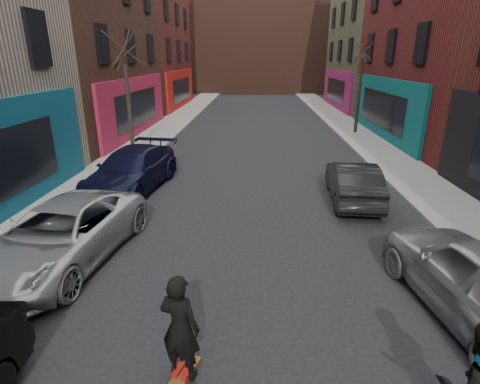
# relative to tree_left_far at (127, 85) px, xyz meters

# --- Properties ---
(sidewalk_left) EXTENTS (2.50, 84.00, 0.13)m
(sidewalk_left) POSITION_rel_tree_left_far_xyz_m (-0.05, 12.00, -3.31)
(sidewalk_left) COLOR gray
(sidewalk_left) RESTS_ON ground
(sidewalk_right) EXTENTS (2.50, 84.00, 0.13)m
(sidewalk_right) POSITION_rel_tree_left_far_xyz_m (12.45, 12.00, -3.31)
(sidewalk_right) COLOR gray
(sidewalk_right) RESTS_ON ground
(building_far) EXTENTS (40.00, 10.00, 14.00)m
(building_far) POSITION_rel_tree_left_far_xyz_m (6.20, 38.00, 3.62)
(building_far) COLOR #47281E
(building_far) RESTS_ON ground
(tree_left_far) EXTENTS (2.00, 2.00, 6.50)m
(tree_left_far) POSITION_rel_tree_left_far_xyz_m (0.00, 0.00, 0.00)
(tree_left_far) COLOR black
(tree_left_far) RESTS_ON sidewalk_left
(tree_right_far) EXTENTS (2.00, 2.00, 6.80)m
(tree_right_far) POSITION_rel_tree_left_far_xyz_m (12.40, 6.00, 0.15)
(tree_right_far) COLOR black
(tree_right_far) RESTS_ON sidewalk_right
(parked_left_far) EXTENTS (2.96, 5.29, 1.40)m
(parked_left_far) POSITION_rel_tree_left_far_xyz_m (1.60, -10.26, -2.68)
(parked_left_far) COLOR #999CA1
(parked_left_far) RESTS_ON ground
(parked_left_end) EXTENTS (2.76, 5.35, 1.48)m
(parked_left_end) POSITION_rel_tree_left_far_xyz_m (1.60, -5.08, -2.64)
(parked_left_end) COLOR black
(parked_left_end) RESTS_ON ground
(parked_right_end) EXTENTS (1.69, 4.13, 1.33)m
(parked_right_end) POSITION_rel_tree_left_far_xyz_m (9.40, -5.85, -2.71)
(parked_right_end) COLOR black
(parked_right_end) RESTS_ON ground
(skateboard) EXTENTS (0.47, 0.83, 0.10)m
(skateboard) POSITION_rel_tree_left_far_xyz_m (5.07, -13.63, -3.33)
(skateboard) COLOR brown
(skateboard) RESTS_ON ground
(skateboarder) EXTENTS (0.72, 0.59, 1.70)m
(skateboarder) POSITION_rel_tree_left_far_xyz_m (5.07, -13.63, -2.43)
(skateboarder) COLOR black
(skateboarder) RESTS_ON skateboard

